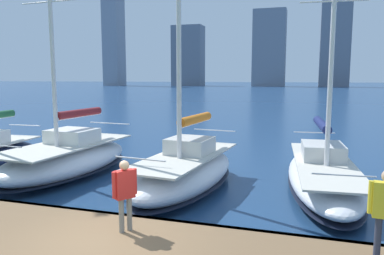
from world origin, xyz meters
TOP-DOWN VIEW (x-y plane):
  - dock_pier at (-0.00, -0.10)m, footprint 28.00×2.80m
  - city_skyline at (4.66, -159.97)m, footprint 173.98×20.26m
  - sailboat_navy at (-4.61, -6.95)m, footprint 3.00×8.39m
  - sailboat_orange at (0.01, -5.46)m, footprint 3.09×6.85m
  - sailboat_maroon at (5.24, -6.01)m, footprint 3.45×7.14m
  - person_red_shirt at (-0.25, -0.42)m, footprint 0.40×0.50m

SIDE VIEW (x-z plane):
  - dock_pier at x=0.00m, z-range 0.24..0.84m
  - sailboat_navy at x=-4.61m, z-range -4.32..5.56m
  - sailboat_maroon at x=5.24m, z-range -4.45..5.91m
  - sailboat_orange at x=0.01m, z-range -4.53..6.02m
  - person_red_shirt at x=-0.25m, z-range 0.76..2.36m
  - city_skyline at x=4.66m, z-range -6.67..48.32m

